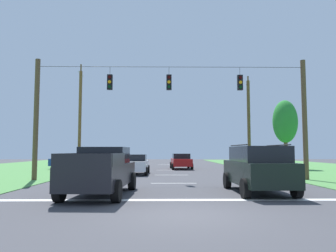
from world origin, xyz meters
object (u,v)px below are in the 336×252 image
object	(u,v)px
suv_black	(258,168)
distant_car_oncoming	(73,161)
tree_roadside_far_right	(285,122)
distant_car_far_parked	(181,161)
utility_pole_near_left	(80,118)
pickup_truck	(102,171)
distant_car_crossing_white	(135,164)
utility_pole_mid_right	(249,123)
overhead_signal_span	(171,113)

from	to	relation	value
suv_black	distant_car_oncoming	world-z (taller)	suv_black
distant_car_oncoming	tree_roadside_far_right	xyz separation A→B (m)	(21.16, -0.13, 3.89)
distant_car_far_parked	utility_pole_near_left	size ratio (longest dim) A/B	0.41
pickup_truck	distant_car_crossing_white	bearing A→B (deg)	88.05
distant_car_oncoming	utility_pole_mid_right	xyz separation A→B (m)	(18.00, 1.76, 3.97)
distant_car_crossing_white	utility_pole_mid_right	world-z (taller)	utility_pole_mid_right
distant_car_crossing_white	distant_car_oncoming	distance (m)	9.94
utility_pole_near_left	tree_roadside_far_right	xyz separation A→B (m)	(20.81, -0.96, -0.49)
overhead_signal_span	distant_car_crossing_white	bearing A→B (deg)	117.97
distant_car_crossing_white	utility_pole_near_left	size ratio (longest dim) A/B	0.40
distant_car_far_parked	utility_pole_mid_right	distance (m)	8.55
distant_car_far_parked	utility_pole_mid_right	xyz separation A→B (m)	(7.33, 1.91, 3.97)
distant_car_oncoming	distant_car_far_parked	xyz separation A→B (m)	(10.68, -0.15, 0.00)
utility_pole_mid_right	suv_black	bearing A→B (deg)	-104.20
pickup_truck	distant_car_far_parked	distance (m)	18.98
suv_black	distant_car_oncoming	bearing A→B (deg)	125.67
utility_pole_mid_right	overhead_signal_span	bearing A→B (deg)	-121.54
distant_car_oncoming	distant_car_crossing_white	bearing A→B (deg)	-46.86
pickup_truck	utility_pole_mid_right	world-z (taller)	utility_pole_mid_right
distant_car_crossing_white	overhead_signal_span	bearing A→B (deg)	-62.03
suv_black	distant_car_crossing_white	bearing A→B (deg)	119.72
distant_car_crossing_white	pickup_truck	bearing A→B (deg)	-91.95
overhead_signal_span	distant_car_far_parked	bearing A→B (deg)	84.10
overhead_signal_span	suv_black	distance (m)	7.51
distant_car_oncoming	utility_pole_near_left	world-z (taller)	utility_pole_near_left
overhead_signal_span	pickup_truck	world-z (taller)	overhead_signal_span
suv_black	utility_pole_near_left	world-z (taller)	utility_pole_near_left
distant_car_oncoming	tree_roadside_far_right	size ratio (longest dim) A/B	0.64
distant_car_far_parked	tree_roadside_far_right	bearing A→B (deg)	0.10
distant_car_crossing_white	utility_pole_mid_right	distance (m)	14.92
distant_car_far_parked	pickup_truck	bearing A→B (deg)	-103.00
overhead_signal_span	suv_black	xyz separation A→B (m)	(3.55, -5.88, -3.04)
distant_car_far_parked	utility_pole_near_left	bearing A→B (deg)	174.61
utility_pole_mid_right	tree_roadside_far_right	world-z (taller)	utility_pole_mid_right
utility_pole_mid_right	utility_pole_near_left	size ratio (longest dim) A/B	0.91
distant_car_far_parked	utility_pole_near_left	xyz separation A→B (m)	(-10.33, 0.97, 4.38)
pickup_truck	utility_pole_mid_right	distance (m)	23.77
suv_black	overhead_signal_span	bearing A→B (deg)	121.16
overhead_signal_span	tree_roadside_far_right	distance (m)	16.85
utility_pole_near_left	tree_roadside_far_right	world-z (taller)	utility_pole_near_left
overhead_signal_span	utility_pole_near_left	world-z (taller)	utility_pole_near_left
suv_black	utility_pole_mid_right	xyz separation A→B (m)	(5.02, 19.85, 3.70)
utility_pole_near_left	distant_car_oncoming	bearing A→B (deg)	-113.00
overhead_signal_span	tree_roadside_far_right	bearing A→B (deg)	45.85
pickup_truck	utility_pole_near_left	xyz separation A→B (m)	(-6.05, 19.47, 4.21)
overhead_signal_span	distant_car_far_parked	distance (m)	12.58
distant_car_oncoming	tree_roadside_far_right	world-z (taller)	tree_roadside_far_right
suv_black	utility_pole_near_left	distance (m)	23.12
distant_car_crossing_white	distant_car_far_parked	bearing A→B (deg)	61.34
distant_car_oncoming	distant_car_far_parked	size ratio (longest dim) A/B	1.01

